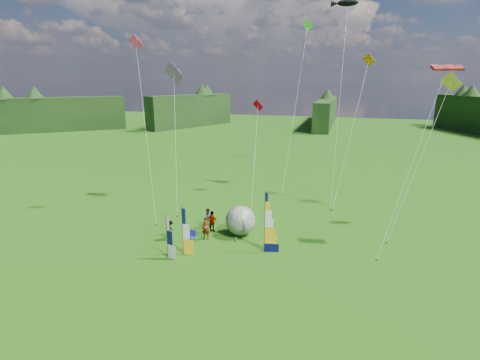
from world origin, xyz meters
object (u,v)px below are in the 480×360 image
(feather_banner_main, at_px, (265,223))
(spectator_b, at_px, (209,219))
(side_banner_far, at_px, (167,237))
(spectator_d, at_px, (212,222))
(camp_chair, at_px, (192,237))
(spectator_a, at_px, (206,229))
(spectator_c, at_px, (170,230))
(bol_inflatable, at_px, (240,221))
(side_banner_left, at_px, (183,231))
(kite_whale, at_px, (340,92))

(feather_banner_main, distance_m, spectator_b, 6.76)
(side_banner_far, bearing_deg, feather_banner_main, 40.20)
(spectator_d, xyz_separation_m, camp_chair, (-0.88, -2.52, -0.44))
(spectator_b, bearing_deg, spectator_d, -55.89)
(spectator_b, distance_m, camp_chair, 3.23)
(spectator_a, height_order, spectator_c, spectator_a)
(bol_inflatable, bearing_deg, spectator_d, -177.35)
(spectator_b, relative_size, spectator_d, 0.96)
(side_banner_left, bearing_deg, bol_inflatable, 53.60)
(side_banner_far, height_order, kite_whale, kite_whale)
(side_banner_left, bearing_deg, feather_banner_main, 17.09)
(side_banner_far, height_order, spectator_b, side_banner_far)
(feather_banner_main, distance_m, kite_whale, 19.98)
(feather_banner_main, bearing_deg, spectator_d, 144.04)
(bol_inflatable, xyz_separation_m, camp_chair, (-3.37, -2.64, -0.77))
(feather_banner_main, height_order, spectator_a, feather_banner_main)
(side_banner_left, bearing_deg, side_banner_far, -137.93)
(feather_banner_main, bearing_deg, camp_chair, 170.08)
(feather_banner_main, relative_size, bol_inflatable, 1.86)
(side_banner_left, xyz_separation_m, spectator_b, (0.02, 5.30, -0.94))
(spectator_d, bearing_deg, side_banner_left, 96.51)
(feather_banner_main, height_order, spectator_d, feather_banner_main)
(spectator_a, bearing_deg, feather_banner_main, -16.99)
(side_banner_far, distance_m, spectator_a, 4.23)
(kite_whale, bearing_deg, camp_chair, -141.00)
(side_banner_left, xyz_separation_m, side_banner_far, (-0.86, -0.86, -0.20))
(spectator_a, height_order, camp_chair, spectator_a)
(spectator_d, bearing_deg, feather_banner_main, 168.47)
(feather_banner_main, xyz_separation_m, camp_chair, (-6.04, -0.02, -1.86))
(bol_inflatable, distance_m, spectator_b, 3.18)
(side_banner_left, xyz_separation_m, spectator_c, (-2.16, 2.08, -1.01))
(side_banner_left, xyz_separation_m, kite_whale, (10.17, 19.38, 9.60))
(side_banner_left, xyz_separation_m, spectator_a, (0.67, 3.01, -0.90))
(bol_inflatable, xyz_separation_m, spectator_b, (-3.11, 0.55, -0.36))
(spectator_c, relative_size, spectator_d, 0.89)
(spectator_b, relative_size, camp_chair, 1.80)
(feather_banner_main, distance_m, camp_chair, 6.32)
(spectator_a, relative_size, camp_chair, 1.86)
(side_banner_left, height_order, camp_chair, side_banner_left)
(feather_banner_main, bearing_deg, spectator_a, 160.09)
(camp_chair, bearing_deg, spectator_d, 75.86)
(spectator_a, bearing_deg, camp_chair, -142.31)
(feather_banner_main, relative_size, camp_chair, 4.70)
(feather_banner_main, xyz_separation_m, spectator_c, (-7.96, -0.05, -1.53))
(kite_whale, bearing_deg, spectator_d, -142.80)
(spectator_b, height_order, spectator_d, spectator_d)
(spectator_a, distance_m, kite_whale, 21.64)
(spectator_b, bearing_deg, side_banner_left, -98.88)
(spectator_c, distance_m, spectator_d, 3.79)
(camp_chair, xyz_separation_m, kite_whale, (10.41, 17.27, 10.94))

